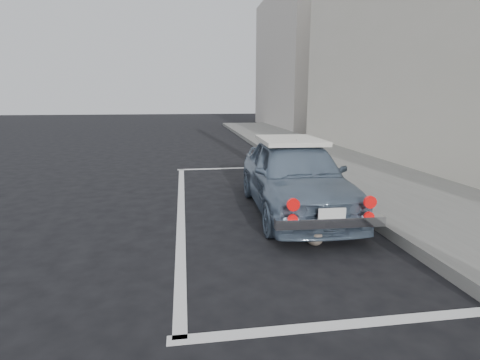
% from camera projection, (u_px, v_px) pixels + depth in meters
% --- Properties ---
extents(ground, '(80.00, 80.00, 0.00)m').
position_uv_depth(ground, '(278.00, 298.00, 3.49)').
color(ground, black).
rests_on(ground, ground).
extents(sidewalk, '(2.80, 40.00, 0.15)m').
position_uv_depth(sidewalk, '(445.00, 211.00, 5.87)').
color(sidewalk, slate).
rests_on(sidewalk, ground).
extents(building_far, '(3.50, 10.00, 8.00)m').
position_uv_depth(building_far, '(299.00, 61.00, 22.85)').
color(building_far, beige).
rests_on(building_far, ground).
extents(pline_rear, '(3.00, 0.12, 0.01)m').
position_uv_depth(pline_rear, '(352.00, 324.00, 3.08)').
color(pline_rear, silver).
rests_on(pline_rear, ground).
extents(pline_front, '(3.00, 0.12, 0.01)m').
position_uv_depth(pline_front, '(235.00, 168.00, 9.83)').
color(pline_front, silver).
rests_on(pline_front, ground).
extents(pline_side, '(0.12, 7.00, 0.01)m').
position_uv_depth(pline_side, '(181.00, 209.00, 6.25)').
color(pline_side, silver).
rests_on(pline_side, ground).
extents(retro_coupe, '(1.53, 3.55, 1.19)m').
position_uv_depth(retro_coupe, '(294.00, 175.00, 6.02)').
color(retro_coupe, slate).
rests_on(retro_coupe, ground).
extents(cat, '(0.25, 0.50, 0.27)m').
position_uv_depth(cat, '(314.00, 236.00, 4.71)').
color(cat, '#6E6354').
rests_on(cat, ground).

